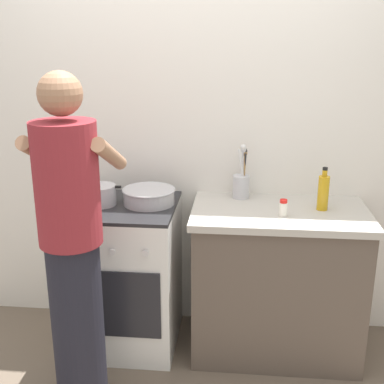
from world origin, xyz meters
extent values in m
plane|color=#6B5B4C|center=(0.00, 0.00, 0.00)|extent=(6.00, 6.00, 0.00)
cube|color=silver|center=(0.20, 0.50, 1.25)|extent=(3.20, 0.10, 2.50)
cube|color=brown|center=(0.55, 0.15, 0.43)|extent=(0.96, 0.56, 0.86)
cube|color=#B7B2A8|center=(0.55, 0.15, 0.88)|extent=(1.00, 0.60, 0.04)
cube|color=white|center=(-0.35, 0.15, 0.44)|extent=(0.60, 0.60, 0.88)
cube|color=#232326|center=(-0.35, 0.15, 0.89)|extent=(0.60, 0.60, 0.02)
cube|color=black|center=(-0.35, -0.16, 0.42)|extent=(0.51, 0.01, 0.40)
cylinder|color=silver|center=(-0.53, -0.16, 0.74)|extent=(0.04, 0.01, 0.04)
cylinder|color=silver|center=(-0.35, -0.16, 0.74)|extent=(0.04, 0.01, 0.04)
cylinder|color=silver|center=(-0.17, -0.16, 0.74)|extent=(0.04, 0.01, 0.04)
cylinder|color=#B2B2B7|center=(-0.49, 0.14, 0.96)|extent=(0.19, 0.19, 0.12)
cube|color=black|center=(-0.60, 0.14, 1.01)|extent=(0.04, 0.02, 0.01)
cube|color=black|center=(-0.38, 0.14, 1.01)|extent=(0.04, 0.02, 0.01)
cylinder|color=#B7B7BC|center=(-0.21, 0.18, 0.94)|extent=(0.30, 0.30, 0.09)
torus|color=#B7B7BC|center=(-0.21, 0.18, 0.99)|extent=(0.31, 0.31, 0.01)
cylinder|color=silver|center=(0.32, 0.35, 0.97)|extent=(0.10, 0.10, 0.14)
cylinder|color=silver|center=(0.33, 0.33, 1.06)|extent=(0.06, 0.03, 0.30)
sphere|color=silver|center=(0.33, 0.33, 1.22)|extent=(0.03, 0.03, 0.03)
cylinder|color=black|center=(0.34, 0.36, 1.05)|extent=(0.02, 0.06, 0.26)
sphere|color=black|center=(0.34, 0.36, 1.19)|extent=(0.03, 0.03, 0.03)
cylinder|color=#9E7547|center=(0.34, 0.35, 1.04)|extent=(0.02, 0.04, 0.24)
sphere|color=#9E7547|center=(0.34, 0.35, 1.18)|extent=(0.03, 0.03, 0.03)
cylinder|color=silver|center=(0.33, 0.35, 1.05)|extent=(0.02, 0.03, 0.27)
sphere|color=silver|center=(0.33, 0.35, 1.20)|extent=(0.03, 0.03, 0.03)
cylinder|color=silver|center=(0.56, 0.05, 0.94)|extent=(0.04, 0.04, 0.08)
cylinder|color=red|center=(0.56, 0.05, 0.99)|extent=(0.04, 0.04, 0.02)
cylinder|color=gold|center=(0.78, 0.18, 1.00)|extent=(0.06, 0.06, 0.20)
cylinder|color=gold|center=(0.78, 0.18, 1.11)|extent=(0.03, 0.03, 0.04)
cylinder|color=black|center=(0.78, 0.18, 1.14)|extent=(0.03, 0.03, 0.02)
cylinder|color=black|center=(-0.47, -0.42, 0.45)|extent=(0.26, 0.26, 0.90)
cylinder|color=maroon|center=(-0.47, -0.42, 1.19)|extent=(0.30, 0.30, 0.58)
sphere|color=#A07254|center=(-0.47, -0.42, 1.60)|extent=(0.20, 0.20, 0.20)
cylinder|color=#A07254|center=(-0.64, -0.28, 1.30)|extent=(0.07, 0.41, 0.24)
cylinder|color=#A07254|center=(-0.30, -0.28, 1.30)|extent=(0.07, 0.41, 0.24)
camera|label=1|loc=(0.31, -2.53, 1.83)|focal=46.41mm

